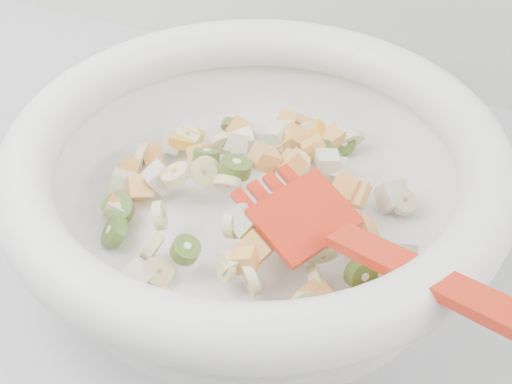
% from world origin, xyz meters
% --- Properties ---
extents(mixing_bowl, '(0.50, 0.42, 0.15)m').
position_xyz_m(mixing_bowl, '(0.20, 1.44, 0.96)').
color(mixing_bowl, white).
rests_on(mixing_bowl, counter).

